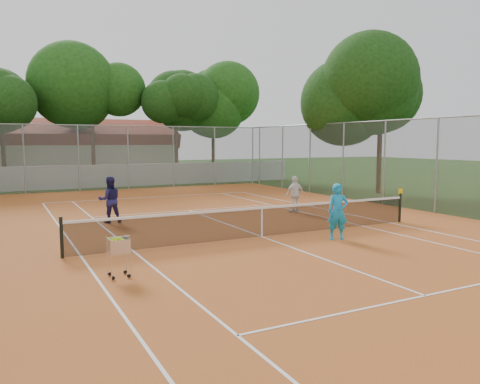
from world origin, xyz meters
name	(u,v)px	position (x,y,z in m)	size (l,w,h in m)	color
ground	(262,237)	(0.00, 0.00, 0.00)	(120.00, 120.00, 0.00)	#17350E
court_pad	(262,237)	(0.00, 0.00, 0.01)	(18.00, 34.00, 0.02)	#B15922
court_lines	(262,237)	(0.00, 0.00, 0.02)	(10.98, 23.78, 0.01)	white
tennis_net	(262,221)	(0.00, 0.00, 0.51)	(11.88, 0.10, 0.98)	black
perimeter_fence	(262,174)	(0.00, 0.00, 2.00)	(18.00, 34.00, 4.00)	slate
boundary_wall	(121,175)	(0.00, 19.00, 0.75)	(26.00, 0.30, 1.50)	silver
clubhouse	(69,151)	(-2.00, 29.00, 2.20)	(16.40, 9.00, 4.40)	beige
tropical_trees	(110,114)	(0.00, 22.00, 5.00)	(29.00, 19.00, 10.00)	black
player_near	(338,212)	(1.86, -1.42, 0.88)	(0.63, 0.41, 1.73)	#178ECA
player_far_left	(110,200)	(-3.71, 4.82, 0.88)	(0.83, 0.65, 1.71)	#1B194D
player_far_right	(295,194)	(3.80, 3.79, 0.80)	(0.91, 0.38, 1.56)	white
ball_hopper	(119,256)	(-5.02, -2.40, 0.50)	(0.46, 0.46, 0.96)	silver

